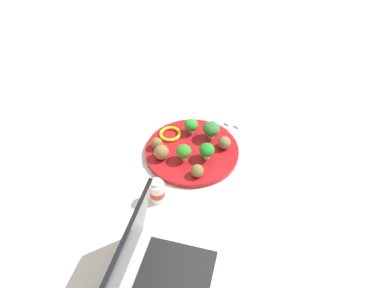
% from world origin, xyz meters
% --- Properties ---
extents(ground_plane, '(4.00, 4.00, 0.00)m').
position_xyz_m(ground_plane, '(0.00, 0.00, 0.00)').
color(ground_plane, beige).
extents(plate, '(0.28, 0.28, 0.02)m').
position_xyz_m(plate, '(0.00, 0.00, 0.01)').
color(plate, maroon).
rests_on(plate, ground_plane).
extents(broccoli_floret_near_rim, '(0.05, 0.05, 0.06)m').
position_xyz_m(broccoli_floret_near_rim, '(-0.08, 0.01, 0.05)').
color(broccoli_floret_near_rim, '#A0BE66').
rests_on(broccoli_floret_near_rim, plate).
extents(broccoli_floret_mid_left, '(0.04, 0.04, 0.05)m').
position_xyz_m(broccoli_floret_mid_left, '(0.05, 0.01, 0.05)').
color(broccoli_floret_mid_left, '#A5BB7B').
rests_on(broccoli_floret_mid_left, plate).
extents(broccoli_floret_back_left, '(0.04, 0.04, 0.05)m').
position_xyz_m(broccoli_floret_back_left, '(-0.00, 0.06, 0.05)').
color(broccoli_floret_back_left, '#ADC96B').
rests_on(broccoli_floret_back_left, plate).
extents(broccoli_floret_mid_right, '(0.04, 0.04, 0.05)m').
position_xyz_m(broccoli_floret_mid_right, '(-0.05, -0.05, 0.05)').
color(broccoli_floret_mid_right, '#ACC375').
rests_on(broccoli_floret_mid_right, plate).
extents(meatball_back_left, '(0.03, 0.03, 0.03)m').
position_xyz_m(meatball_back_left, '(0.07, -0.08, 0.03)').
color(meatball_back_left, brown).
rests_on(meatball_back_left, plate).
extents(meatball_front_left, '(0.04, 0.04, 0.04)m').
position_xyz_m(meatball_front_left, '(0.07, 0.08, 0.03)').
color(meatball_front_left, brown).
rests_on(meatball_front_left, plate).
extents(meatball_far_rim, '(0.04, 0.04, 0.04)m').
position_xyz_m(meatball_far_rim, '(-0.07, 0.07, 0.04)').
color(meatball_far_rim, brown).
rests_on(meatball_far_rim, plate).
extents(meatball_near_rim, '(0.04, 0.04, 0.04)m').
position_xyz_m(meatball_near_rim, '(0.09, -0.04, 0.04)').
color(meatball_near_rim, brown).
rests_on(meatball_near_rim, plate).
extents(pepper_ring_near_rim, '(0.07, 0.07, 0.01)m').
position_xyz_m(pepper_ring_near_rim, '(0.00, -0.09, 0.02)').
color(pepper_ring_near_rim, yellow).
rests_on(pepper_ring_near_rim, plate).
extents(napkin, '(0.18, 0.13, 0.01)m').
position_xyz_m(napkin, '(-0.24, 0.01, 0.00)').
color(napkin, white).
rests_on(napkin, ground_plane).
extents(fork, '(0.12, 0.02, 0.01)m').
position_xyz_m(fork, '(-0.23, 0.03, 0.01)').
color(fork, silver).
rests_on(fork, napkin).
extents(knife, '(0.15, 0.02, 0.01)m').
position_xyz_m(knife, '(-0.23, -0.00, 0.01)').
color(knife, white).
rests_on(knife, napkin).
extents(yogurt_bottle, '(0.04, 0.04, 0.07)m').
position_xyz_m(yogurt_bottle, '(0.19, 0.05, 0.03)').
color(yogurt_bottle, white).
rests_on(yogurt_bottle, ground_plane).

